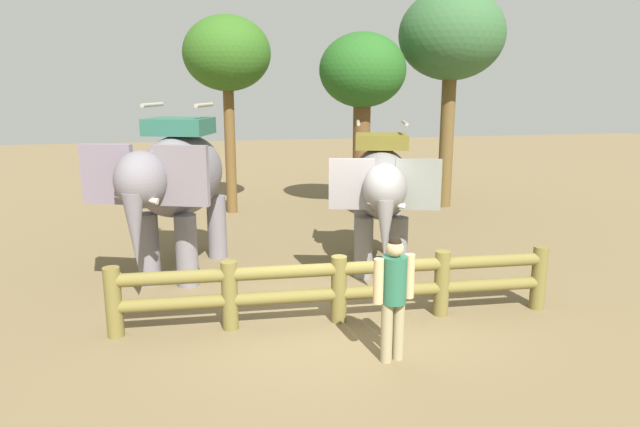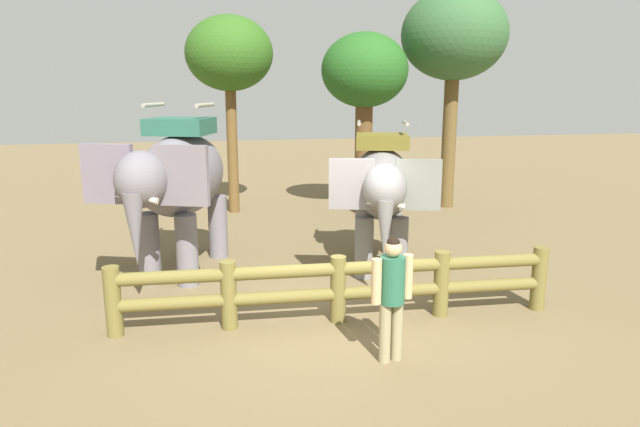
% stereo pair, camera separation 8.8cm
% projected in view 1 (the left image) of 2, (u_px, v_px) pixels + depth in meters
% --- Properties ---
extents(ground_plane, '(60.00, 60.00, 0.00)m').
position_uv_depth(ground_plane, '(335.00, 316.00, 9.08)').
color(ground_plane, brown).
extents(log_fence, '(6.87, 0.50, 1.05)m').
position_uv_depth(log_fence, '(339.00, 284.00, 8.74)').
color(log_fence, brown).
rests_on(log_fence, ground).
extents(elephant_near_left, '(2.70, 3.89, 3.26)m').
position_uv_depth(elephant_near_left, '(177.00, 180.00, 10.75)').
color(elephant_near_left, slate).
rests_on(elephant_near_left, ground).
extents(elephant_center, '(2.22, 3.47, 2.90)m').
position_uv_depth(elephant_center, '(381.00, 188.00, 11.11)').
color(elephant_center, slate).
rests_on(elephant_center, ground).
extents(tourist_woman_in_black, '(0.59, 0.40, 1.70)m').
position_uv_depth(tourist_woman_in_black, '(394.00, 290.00, 7.41)').
color(tourist_woman_in_black, '#978C65').
rests_on(tourist_woman_in_black, ground).
extents(tree_far_left, '(2.38, 2.38, 5.00)m').
position_uv_depth(tree_far_left, '(362.00, 76.00, 15.64)').
color(tree_far_left, brown).
rests_on(tree_far_left, ground).
extents(tree_back_center, '(2.39, 2.39, 5.45)m').
position_uv_depth(tree_back_center, '(227.00, 56.00, 15.55)').
color(tree_back_center, brown).
rests_on(tree_back_center, ground).
extents(tree_far_right, '(3.01, 3.01, 6.27)m').
position_uv_depth(tree_far_right, '(451.00, 38.00, 16.25)').
color(tree_far_right, brown).
rests_on(tree_far_right, ground).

